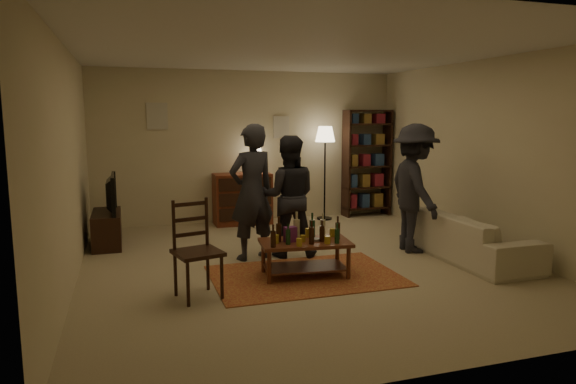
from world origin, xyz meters
name	(u,v)px	position (x,y,z in m)	size (l,w,h in m)	color
floor	(304,264)	(0.00, 0.00, 0.00)	(6.00, 6.00, 0.00)	#C6B793
room_shell	(213,121)	(-0.65, 2.98, 1.81)	(6.00, 6.00, 6.00)	beige
rug	(305,276)	(-0.15, -0.48, 0.01)	(2.20, 1.50, 0.01)	maroon
coffee_table	(305,245)	(-0.15, -0.48, 0.39)	(1.12, 0.69, 0.77)	brown
dining_chair	(195,245)	(-1.48, -0.77, 0.56)	(0.55, 0.55, 1.06)	black
tv_stand	(107,220)	(-2.44, 1.80, 0.38)	(0.40, 1.00, 1.06)	black
dresser	(243,197)	(-0.19, 2.71, 0.48)	(1.00, 0.50, 1.36)	maroon
bookshelf	(367,162)	(2.25, 2.78, 1.03)	(0.90, 0.34, 2.02)	black
floor_lamp	(325,141)	(1.34, 2.65, 1.46)	(0.36, 0.36, 1.72)	black
sofa	(468,236)	(2.20, -0.40, 0.30)	(2.08, 0.81, 0.61)	beige
person_left	(252,192)	(-0.57, 0.46, 0.90)	(0.66, 0.43, 1.80)	#282930
person_right	(288,196)	(-0.07, 0.46, 0.82)	(0.80, 0.62, 1.65)	#23232A
person_by_sofa	(415,188)	(1.70, 0.16, 0.90)	(1.16, 0.67, 1.80)	#222229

